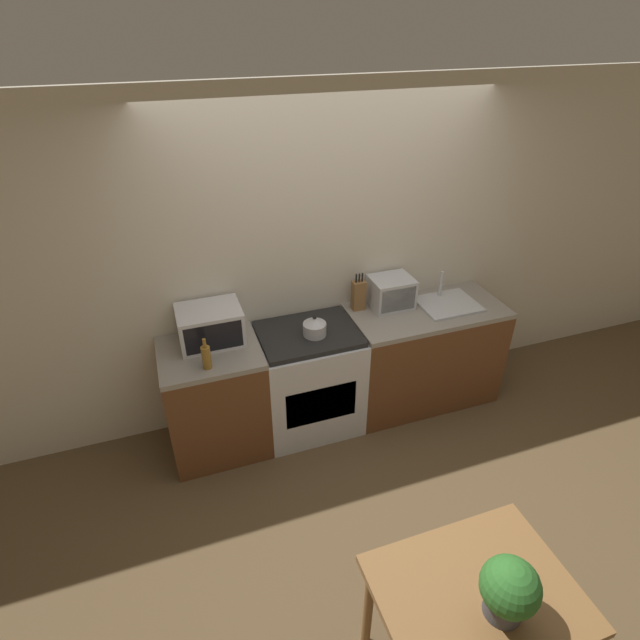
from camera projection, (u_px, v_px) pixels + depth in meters
ground_plane at (381, 487)px, 3.63m from camera, size 16.00×16.00×0.00m
wall_back at (327, 260)px, 3.88m from camera, size 10.00×0.06×2.60m
counter_left_run at (216, 399)px, 3.77m from camera, size 0.72×0.62×0.90m
counter_right_run at (422, 354)px, 4.26m from camera, size 1.27×0.62×0.90m
stove_range at (309, 379)px, 3.98m from camera, size 0.77×0.62×0.90m
kettle at (315, 327)px, 3.67m from camera, size 0.17×0.17×0.17m
microwave at (210, 325)px, 3.57m from camera, size 0.45×0.34×0.27m
bottle at (206, 357)px, 3.32m from camera, size 0.06×0.06×0.23m
knife_block at (359, 295)px, 3.96m from camera, size 0.10×0.07×0.32m
toaster_oven at (391, 292)px, 4.00m from camera, size 0.33×0.28×0.25m
sink_basin at (447, 303)px, 4.07m from camera, size 0.47×0.39×0.24m
dining_table at (474, 604)px, 2.29m from camera, size 0.90×0.68×0.74m
potted_plant at (509, 589)px, 2.07m from camera, size 0.25×0.25×0.32m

